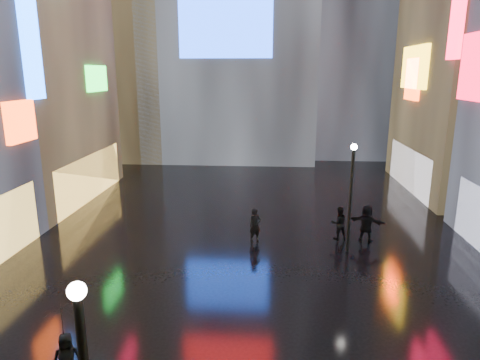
# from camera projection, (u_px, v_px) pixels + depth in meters

# --- Properties ---
(ground) EXTENTS (140.00, 140.00, 0.00)m
(ground) POSITION_uv_depth(u_px,v_px,m) (251.00, 235.00, 22.51)
(ground) COLOR black
(ground) RESTS_ON ground
(building_left_far) EXTENTS (10.28, 12.00, 22.00)m
(building_left_far) POSITION_uv_depth(u_px,v_px,m) (1.00, 28.00, 26.73)
(building_left_far) COLOR black
(building_left_far) RESTS_ON ground
(tower_flank_left) EXTENTS (10.00, 10.00, 26.00)m
(tower_flank_left) POSITION_uv_depth(u_px,v_px,m) (119.00, 23.00, 41.57)
(tower_flank_left) COLOR black
(tower_flank_left) RESTS_ON ground
(lamp_far) EXTENTS (0.30, 0.30, 5.20)m
(lamp_far) POSITION_uv_depth(u_px,v_px,m) (351.00, 192.00, 19.76)
(lamp_far) COLOR black
(lamp_far) RESTS_ON ground
(pedestrian_4) EXTENTS (0.86, 0.69, 1.53)m
(pedestrian_4) POSITION_uv_depth(u_px,v_px,m) (67.00, 359.00, 11.59)
(pedestrian_4) COLOR black
(pedestrian_4) RESTS_ON ground
(pedestrian_5) EXTENTS (1.86, 1.22, 1.92)m
(pedestrian_5) POSITION_uv_depth(u_px,v_px,m) (367.00, 223.00, 21.44)
(pedestrian_5) COLOR black
(pedestrian_5) RESTS_ON ground
(pedestrian_6) EXTENTS (0.74, 0.65, 1.72)m
(pedestrian_6) POSITION_uv_depth(u_px,v_px,m) (255.00, 225.00, 21.44)
(pedestrian_6) COLOR black
(pedestrian_6) RESTS_ON ground
(pedestrian_7) EXTENTS (0.94, 0.80, 1.70)m
(pedestrian_7) POSITION_uv_depth(u_px,v_px,m) (339.00, 223.00, 21.81)
(pedestrian_7) COLOR black
(pedestrian_7) RESTS_ON ground
(umbrella_2) EXTENTS (1.18, 1.17, 0.83)m
(umbrella_2) POSITION_uv_depth(u_px,v_px,m) (63.00, 320.00, 11.30)
(umbrella_2) COLOR black
(umbrella_2) RESTS_ON pedestrian_4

